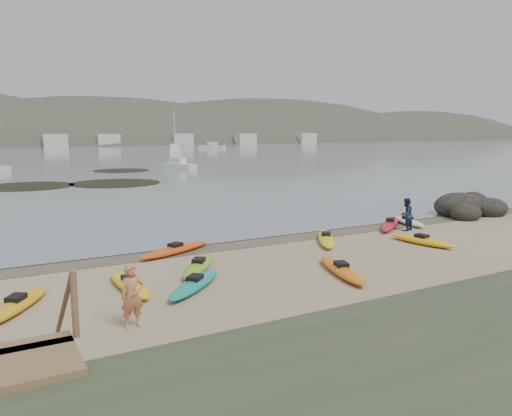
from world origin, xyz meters
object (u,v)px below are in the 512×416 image
stairs (16,381)px  person_east (406,214)px  person_west (132,296)px  rock_cluster (468,211)px

stairs → person_east: stairs is taller
stairs → person_west: (2.97, 3.86, -0.21)m
person_west → rock_cluster: 24.13m
person_west → rock_cluster: person_west is taller
person_west → person_east: bearing=18.8°
person_east → person_west: bearing=5.7°
person_east → rock_cluster: (7.14, 1.78, -0.62)m
rock_cluster → person_east: bearing=-166.0°
stairs → person_east: size_ratio=1.60×
stairs → person_west: stairs is taller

